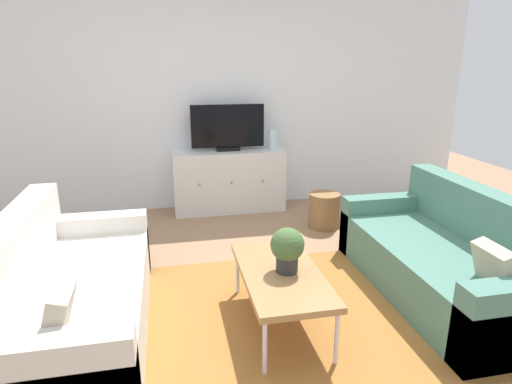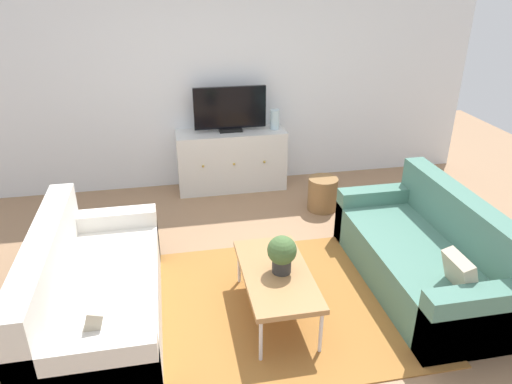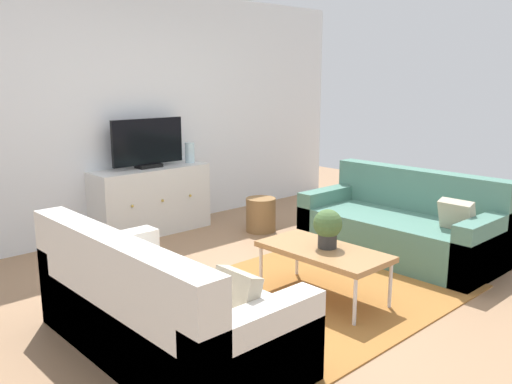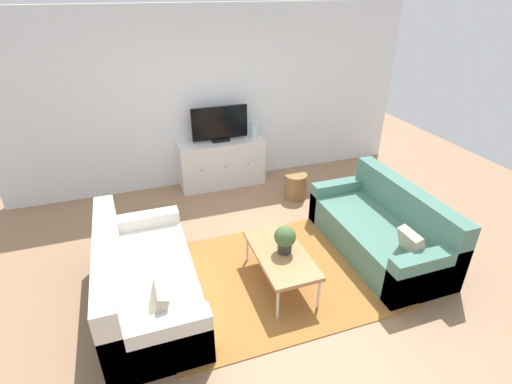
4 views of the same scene
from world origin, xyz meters
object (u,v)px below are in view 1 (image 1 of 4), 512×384
coffee_table (281,276)px  potted_plant (287,248)px  couch_right_side (451,261)px  tv_console (229,181)px  glass_vase (273,139)px  flat_screen_tv (228,128)px  wicker_basket (324,210)px  couch_left_side (61,301)px

coffee_table → potted_plant: size_ratio=3.35×
couch_right_side → tv_console: size_ratio=1.40×
couch_right_side → glass_vase: size_ratio=7.79×
flat_screen_tv → potted_plant: bearing=-89.4°
couch_right_side → flat_screen_tv: size_ratio=2.15×
potted_plant → tv_console: tv_console is taller
coffee_table → flat_screen_tv: flat_screen_tv is taller
potted_plant → wicker_basket: size_ratio=0.80×
wicker_basket → coffee_table: bearing=-119.1°
couch_left_side → glass_vase: 3.17m
tv_console → wicker_basket: tv_console is taller
couch_right_side → coffee_table: size_ratio=1.81×
tv_console → flat_screen_tv: 0.65m
glass_vase → wicker_basket: glass_vase is taller
couch_right_side → potted_plant: size_ratio=6.05×
glass_vase → coffee_table: bearing=-102.6°
flat_screen_tv → wicker_basket: 1.50m
potted_plant → coffee_table: bearing=173.7°
couch_left_side → flat_screen_tv: (1.47, 2.39, 0.75)m
wicker_basket → couch_right_side: bearing=-73.4°
couch_right_side → potted_plant: 1.43m
couch_right_side → wicker_basket: (-0.47, 1.57, -0.08)m
tv_console → couch_right_side: bearing=-59.3°
coffee_table → flat_screen_tv: 2.63m
tv_console → wicker_basket: size_ratio=3.45×
couch_left_side → coffee_table: couch_left_side is taller
couch_right_side → potted_plant: bearing=-173.4°
wicker_basket → glass_vase: bearing=116.1°
coffee_table → wicker_basket: (0.96, 1.72, -0.19)m
coffee_table → wicker_basket: size_ratio=2.68×
flat_screen_tv → glass_vase: bearing=-2.1°
potted_plant → glass_vase: glass_vase is taller
couch_left_side → glass_vase: size_ratio=7.79×
couch_right_side → glass_vase: bearing=109.9°
potted_plant → tv_console: 2.54m
tv_console → glass_vase: glass_vase is taller
flat_screen_tv → glass_vase: 0.57m
couch_right_side → flat_screen_tv: flat_screen_tv is taller
glass_vase → wicker_basket: (0.39, -0.81, -0.68)m
couch_left_side → coffee_table: size_ratio=1.81×
flat_screen_tv → glass_vase: size_ratio=3.62×
coffee_table → tv_console: 2.53m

